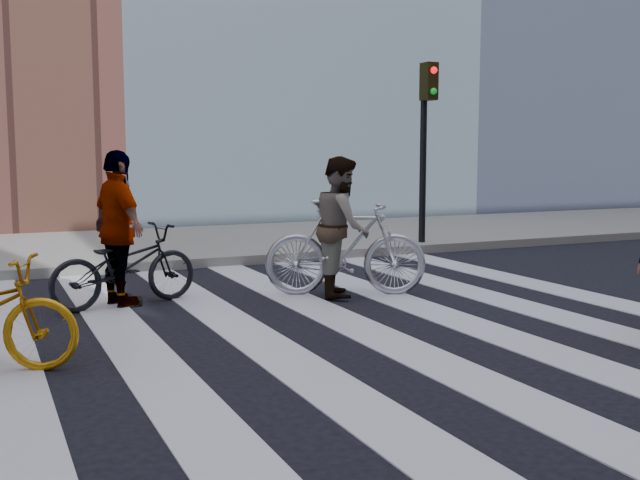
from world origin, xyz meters
TOP-DOWN VIEW (x-y plane):
  - ground at (0.00, 0.00)m, footprint 100.00×100.00m
  - sidewalk_far at (0.00, 7.50)m, footprint 100.00×5.00m
  - zebra_crosswalk at (0.00, 0.00)m, footprint 8.25×10.00m
  - traffic_signal at (4.40, 5.32)m, footprint 0.22×0.42m
  - bike_silver_mid at (1.21, 2.13)m, footprint 2.05×1.32m
  - bike_dark_rear at (-1.39, 2.63)m, footprint 1.88×1.07m
  - rider_mid at (1.16, 2.13)m, footprint 0.93×1.03m
  - rider_rear at (-1.44, 2.63)m, footprint 0.70×1.13m

SIDE VIEW (x-z plane):
  - ground at x=0.00m, z-range 0.00..0.00m
  - zebra_crosswalk at x=0.00m, z-range 0.00..0.01m
  - sidewalk_far at x=0.00m, z-range 0.00..0.15m
  - bike_dark_rear at x=-1.39m, z-range 0.00..0.94m
  - bike_silver_mid at x=1.21m, z-range 0.00..1.20m
  - rider_mid at x=1.16m, z-range 0.00..1.72m
  - rider_rear at x=-1.44m, z-range 0.00..1.80m
  - traffic_signal at x=4.40m, z-range 0.62..3.94m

